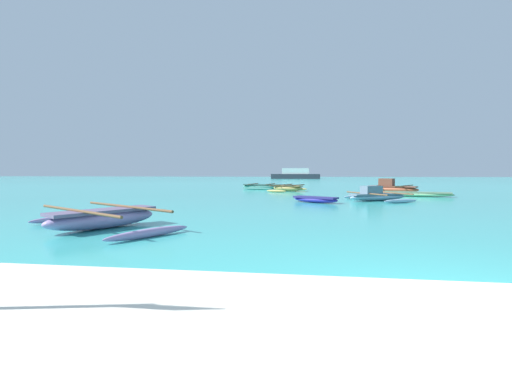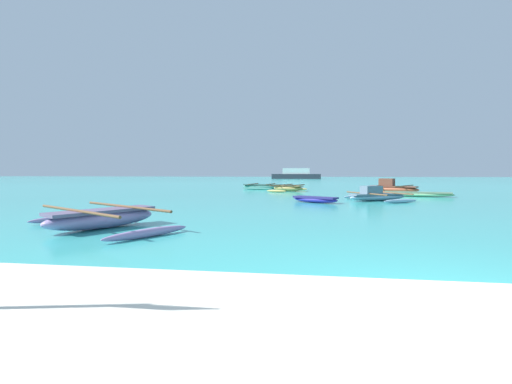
# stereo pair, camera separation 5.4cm
# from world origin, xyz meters

# --- Properties ---
(moored_boat_0) EXTENTS (4.07, 4.77, 1.03)m
(moored_boat_0) POSITION_xyz_m (4.38, 22.63, 0.34)
(moored_boat_0) COLOR #9E472D
(moored_boat_0) RESTS_ON ground_plane
(moored_boat_1) EXTENTS (4.08, 1.86, 0.29)m
(moored_boat_1) POSITION_xyz_m (4.86, 18.53, 0.16)
(moored_boat_1) COLOR #95C58E
(moored_boat_1) RESTS_ON ground_plane
(moored_boat_2) EXTENTS (2.37, 1.80, 0.29)m
(moored_boat_2) POSITION_xyz_m (-1.45, 13.38, 0.17)
(moored_boat_2) COLOR #2C279F
(moored_boat_2) RESTS_ON ground_plane
(moored_boat_3) EXTENTS (3.41, 3.88, 0.78)m
(moored_boat_3) POSITION_xyz_m (1.77, 15.02, 0.26)
(moored_boat_3) COLOR #86ACC9
(moored_boat_3) RESTS_ON ground_plane
(moored_boat_4) EXTENTS (4.77, 4.04, 0.55)m
(moored_boat_4) POSITION_xyz_m (-7.24, 4.83, 0.26)
(moored_boat_4) COLOR #9A80B7
(moored_boat_4) RESTS_ON ground_plane
(moored_boat_5) EXTENTS (3.12, 4.34, 0.51)m
(moored_boat_5) POSITION_xyz_m (-3.23, 23.53, 0.24)
(moored_boat_5) COLOR #AA924D
(moored_boat_5) RESTS_ON ground_plane
(moored_boat_6) EXTENTS (3.70, 3.52, 0.48)m
(moored_boat_6) POSITION_xyz_m (-5.69, 26.82, 0.22)
(moored_boat_6) COLOR teal
(moored_boat_6) RESTS_ON ground_plane
(distant_ferry) EXTENTS (11.36, 2.50, 2.50)m
(distant_ferry) POSITION_xyz_m (-3.78, 77.64, 1.02)
(distant_ferry) COLOR #2D333D
(distant_ferry) RESTS_ON ground_plane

